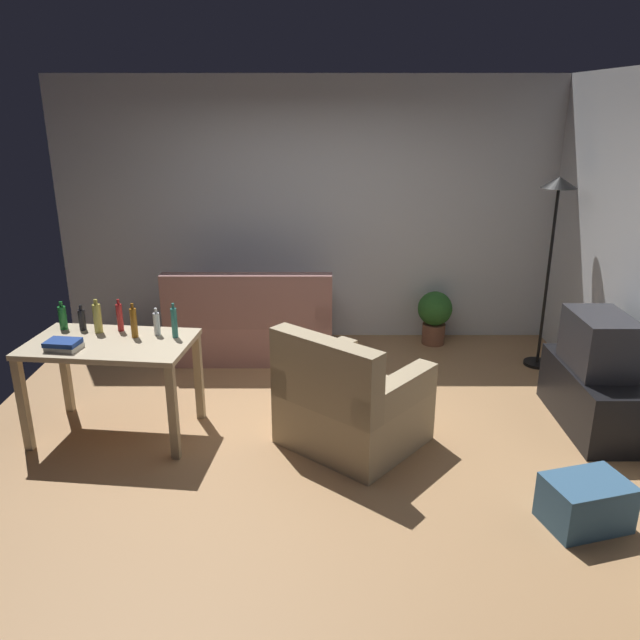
% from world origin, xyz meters
% --- Properties ---
extents(ground_plane, '(5.20, 4.40, 0.02)m').
position_xyz_m(ground_plane, '(0.00, 0.00, -0.01)').
color(ground_plane, tan).
extents(wall_rear, '(5.20, 0.10, 2.70)m').
position_xyz_m(wall_rear, '(0.00, 2.20, 1.35)').
color(wall_rear, silver).
rests_on(wall_rear, ground_plane).
extents(couch, '(1.61, 0.84, 0.92)m').
position_xyz_m(couch, '(-0.57, 1.59, 0.31)').
color(couch, '#996B66').
rests_on(couch, ground_plane).
extents(tv_stand, '(0.44, 1.10, 0.48)m').
position_xyz_m(tv_stand, '(2.25, 0.12, 0.24)').
color(tv_stand, black).
rests_on(tv_stand, ground_plane).
extents(tv, '(0.41, 0.60, 0.44)m').
position_xyz_m(tv, '(2.25, 0.12, 0.70)').
color(tv, '#2D2D33').
rests_on(tv, tv_stand).
extents(torchiere_lamp, '(0.32, 0.32, 1.81)m').
position_xyz_m(torchiere_lamp, '(2.25, 1.32, 1.41)').
color(torchiere_lamp, black).
rests_on(torchiere_lamp, ground_plane).
extents(desk, '(1.27, 0.83, 0.76)m').
position_xyz_m(desk, '(-1.44, -0.01, 0.65)').
color(desk, '#C6B28E').
rests_on(desk, ground_plane).
extents(potted_plant, '(0.36, 0.36, 0.57)m').
position_xyz_m(potted_plant, '(1.33, 1.90, 0.33)').
color(potted_plant, brown).
rests_on(potted_plant, ground_plane).
extents(armchair, '(1.23, 1.22, 0.92)m').
position_xyz_m(armchair, '(0.34, -0.18, 0.32)').
color(armchair, tan).
rests_on(armchair, ground_plane).
extents(storage_box, '(0.55, 0.46, 0.30)m').
position_xyz_m(storage_box, '(1.72, -1.13, 0.15)').
color(storage_box, '#386084').
rests_on(storage_box, ground_plane).
extents(bottle_green, '(0.06, 0.06, 0.22)m').
position_xyz_m(bottle_green, '(-1.88, 0.26, 0.86)').
color(bottle_green, '#1E722D').
rests_on(bottle_green, desk).
extents(bottle_dark, '(0.05, 0.05, 0.20)m').
position_xyz_m(bottle_dark, '(-1.72, 0.24, 0.85)').
color(bottle_dark, black).
rests_on(bottle_dark, desk).
extents(bottle_squat, '(0.06, 0.06, 0.26)m').
position_xyz_m(bottle_squat, '(-1.58, 0.18, 0.88)').
color(bottle_squat, '#BCB24C').
rests_on(bottle_squat, desk).
extents(bottle_red, '(0.05, 0.05, 0.25)m').
position_xyz_m(bottle_red, '(-1.42, 0.22, 0.87)').
color(bottle_red, '#AD2323').
rests_on(bottle_red, desk).
extents(bottle_amber, '(0.05, 0.05, 0.26)m').
position_xyz_m(bottle_amber, '(-1.27, 0.08, 0.88)').
color(bottle_amber, '#9E6019').
rests_on(bottle_amber, desk).
extents(bottle_clear, '(0.05, 0.05, 0.21)m').
position_xyz_m(bottle_clear, '(-1.12, 0.13, 0.85)').
color(bottle_clear, silver).
rests_on(bottle_clear, desk).
extents(bottle_tall, '(0.05, 0.05, 0.27)m').
position_xyz_m(bottle_tall, '(-0.97, 0.08, 0.88)').
color(bottle_tall, teal).
rests_on(bottle_tall, desk).
extents(book_stack, '(0.26, 0.21, 0.07)m').
position_xyz_m(book_stack, '(-1.71, -0.17, 0.79)').
color(book_stack, beige).
rests_on(book_stack, desk).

